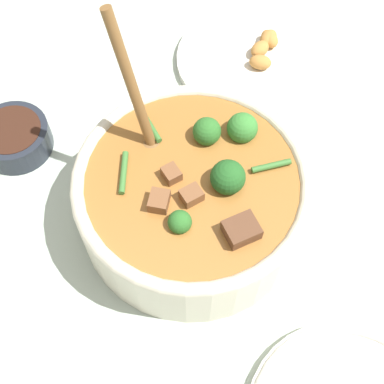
% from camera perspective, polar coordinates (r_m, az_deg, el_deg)
% --- Properties ---
extents(ground_plane, '(4.00, 4.00, 0.00)m').
position_cam_1_polar(ground_plane, '(0.68, 0.00, -2.61)').
color(ground_plane, '#ADBCAD').
extents(stew_bowl, '(0.27, 0.27, 0.26)m').
position_cam_1_polar(stew_bowl, '(0.63, 0.04, -0.24)').
color(stew_bowl, beige).
rests_on(stew_bowl, ground_plane).
extents(condiment_bowl, '(0.10, 0.10, 0.04)m').
position_cam_1_polar(condiment_bowl, '(0.75, -18.45, 5.60)').
color(condiment_bowl, '#232833').
rests_on(condiment_bowl, ground_plane).
extents(food_plate, '(0.22, 0.22, 0.03)m').
position_cam_1_polar(food_plate, '(0.83, 6.29, 13.96)').
color(food_plate, silver).
rests_on(food_plate, ground_plane).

